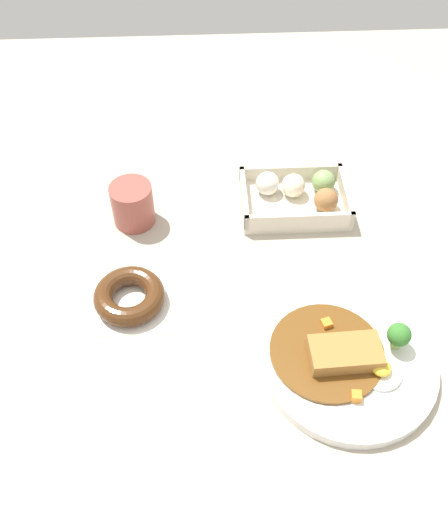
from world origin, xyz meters
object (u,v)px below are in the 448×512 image
at_px(curry_plate, 348,360).
at_px(chocolate_ring_donut, 129,296).
at_px(coffee_mug, 133,204).
at_px(donut_box, 298,196).

bearing_deg(curry_plate, chocolate_ring_donut, -21.84).
bearing_deg(coffee_mug, curry_plate, 136.03).
xyz_separation_m(donut_box, coffee_mug, (0.29, 0.03, 0.02)).
height_order(curry_plate, donut_box, curry_plate).
distance_m(curry_plate, chocolate_ring_donut, 0.34).
bearing_deg(curry_plate, coffee_mug, -43.97).
distance_m(chocolate_ring_donut, coffee_mug, 0.18).
relative_size(donut_box, coffee_mug, 2.45).
xyz_separation_m(curry_plate, chocolate_ring_donut, (0.32, -0.13, 0.00)).
distance_m(donut_box, chocolate_ring_donut, 0.36).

